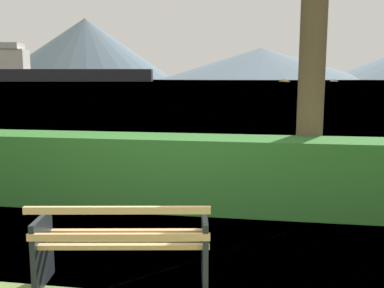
{
  "coord_description": "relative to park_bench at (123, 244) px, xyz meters",
  "views": [
    {
      "loc": [
        1.27,
        -3.78,
        1.98
      ],
      "look_at": [
        0.0,
        4.16,
        0.74
      ],
      "focal_mm": 40.03,
      "sensor_mm": 36.0,
      "label": 1
    }
  ],
  "objects": [
    {
      "name": "ground_plane",
      "position": [
        -0.01,
        0.06,
        -0.42
      ],
      "size": [
        1400.0,
        1400.0,
        0.0
      ],
      "primitive_type": "plane",
      "color": "olive"
    },
    {
      "name": "water_surface",
      "position": [
        -0.01,
        309.88,
        -0.42
      ],
      "size": [
        620.0,
        620.0,
        0.0
      ],
      "primitive_type": "plane",
      "color": "#7A99A8",
      "rests_on": "ground_plane"
    },
    {
      "name": "park_bench",
      "position": [
        0.0,
        0.0,
        0.0
      ],
      "size": [
        1.71,
        0.83,
        0.87
      ],
      "color": "tan",
      "rests_on": "ground_plane"
    },
    {
      "name": "hedge_row",
      "position": [
        -0.01,
        2.59,
        0.13
      ],
      "size": [
        6.94,
        0.85,
        1.11
      ],
      "primitive_type": "cube",
      "color": "#2D6B28",
      "rests_on": "ground_plane"
    },
    {
      "name": "cargo_ship_large",
      "position": [
        -116.78,
        229.19,
        5.62
      ],
      "size": [
        98.66,
        29.35,
        21.63
      ],
      "color": "#232328",
      "rests_on": "water_surface"
    },
    {
      "name": "fishing_boat_near",
      "position": [
        13.38,
        227.89,
        0.09
      ],
      "size": [
        5.28,
        7.05,
        1.45
      ],
      "color": "gold",
      "rests_on": "water_surface"
    },
    {
      "name": "sailboat_mid",
      "position": [
        42.29,
        252.77,
        0.06
      ],
      "size": [
        4.28,
        2.22,
        1.32
      ],
      "color": "silver",
      "rests_on": "water_surface"
    },
    {
      "name": "distant_hills",
      "position": [
        42.34,
        581.58,
        33.04
      ],
      "size": [
        777.02,
        331.83,
        83.77
      ],
      "color": "slate",
      "rests_on": "ground_plane"
    }
  ]
}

